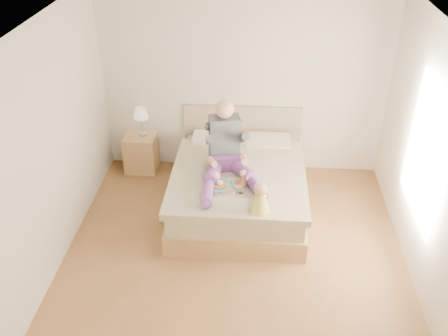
# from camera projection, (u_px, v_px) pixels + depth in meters

# --- Properties ---
(room) EXTENTS (4.02, 4.22, 2.71)m
(room) POSITION_uv_depth(u_px,v_px,m) (244.00, 146.00, 5.08)
(room) COLOR brown
(room) RESTS_ON ground
(bed) EXTENTS (1.70, 2.18, 1.00)m
(bed) POSITION_uv_depth(u_px,v_px,m) (239.00, 184.00, 6.63)
(bed) COLOR #9E7749
(bed) RESTS_ON ground
(nightstand) EXTENTS (0.47, 0.42, 0.56)m
(nightstand) POSITION_uv_depth(u_px,v_px,m) (141.00, 153.00, 7.41)
(nightstand) COLOR #9E7749
(nightstand) RESTS_ON ground
(lamp) EXTENTS (0.21, 0.21, 0.42)m
(lamp) POSITION_uv_depth(u_px,v_px,m) (141.00, 115.00, 7.12)
(lamp) COLOR silver
(lamp) RESTS_ON nightstand
(adult) EXTENTS (0.82, 1.20, 0.94)m
(adult) POSITION_uv_depth(u_px,v_px,m) (227.00, 153.00, 6.20)
(adult) COLOR #693380
(adult) RESTS_ON bed
(tray) EXTENTS (0.49, 0.39, 0.14)m
(tray) POSITION_uv_depth(u_px,v_px,m) (228.00, 185.00, 6.02)
(tray) COLOR silver
(tray) RESTS_ON bed
(baby) EXTENTS (0.25, 0.34, 0.38)m
(baby) POSITION_uv_depth(u_px,v_px,m) (260.00, 200.00, 5.56)
(baby) COLOR #EDE04A
(baby) RESTS_ON bed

